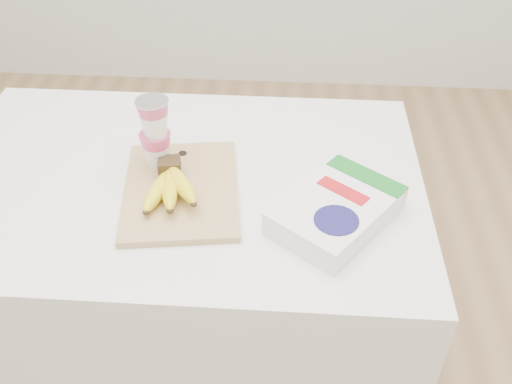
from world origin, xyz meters
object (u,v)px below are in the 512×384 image
(table, at_px, (191,296))
(cutting_board, at_px, (181,190))
(cereal_box, at_px, (336,211))
(bananas, at_px, (170,185))
(yogurt_stack, at_px, (155,131))

(table, height_order, cutting_board, cutting_board)
(table, bearing_deg, cereal_box, -19.85)
(cutting_board, bearing_deg, table, 100.15)
(table, height_order, bananas, bananas)
(cutting_board, bearing_deg, yogurt_stack, 121.58)
(cutting_board, xyz_separation_m, yogurt_stack, (-0.06, 0.08, 0.10))
(yogurt_stack, relative_size, cereal_box, 0.54)
(table, distance_m, cutting_board, 0.43)
(yogurt_stack, height_order, cereal_box, yogurt_stack)
(cutting_board, relative_size, cereal_box, 1.06)
(cereal_box, bearing_deg, table, -162.62)
(bananas, bearing_deg, cutting_board, 53.57)
(bananas, distance_m, cereal_box, 0.36)
(table, height_order, yogurt_stack, yogurt_stack)
(table, xyz_separation_m, bananas, (0.00, -0.08, 0.46))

